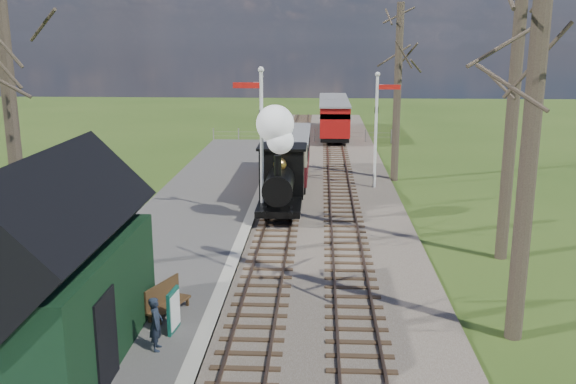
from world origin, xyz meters
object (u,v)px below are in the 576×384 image
Objects in this scene: station_shed at (50,273)px; semaphore_far at (378,121)px; semaphore_near at (260,133)px; red_carriage_b at (333,112)px; bench at (165,299)px; locomotive at (280,168)px; person at (156,324)px; red_carriage_a at (334,121)px; coach at (288,155)px; sign_board at (174,311)px.

semaphore_far is at bearing 64.28° from station_shed.
semaphore_far is (5.14, 6.00, -0.27)m from semaphore_near.
red_carriage_b is 3.41× the size of bench.
person is (-2.13, -12.02, -1.29)m from locomotive.
locomotive is (4.29, 12.57, -0.13)m from station_shed.
red_carriage_b is at bearing 82.56° from semaphore_near.
station_shed is at bearing -102.05° from red_carriage_a.
coach reaches higher than red_carriage_a.
bench is 2.05m from person.
person is (-6.52, -17.46, -2.50)m from semaphore_far.
person is (-4.75, -31.76, -0.69)m from red_carriage_a.
semaphore_near reaches higher than person.
semaphore_near is 1.17× the size of red_carriage_a.
red_carriage_b is 4.91× the size of sign_board.
person is at bearing -82.22° from bench.
red_carriage_a is at bearing 81.56° from sign_board.
person is (-0.18, -1.00, 0.11)m from sign_board.
station_shed is 12.58m from semaphore_near.
coach is at bearing -100.77° from red_carriage_a.
sign_board is 0.83× the size of person.
locomotive is (0.76, 0.57, -1.48)m from semaphore_near.
red_carriage_b is (3.37, 25.80, -2.08)m from semaphore_near.
semaphore_near is 1.76m from locomotive.
semaphore_near is 26.10m from red_carriage_b.
bench is at bearing -103.55° from locomotive.
bench is (-5.02, -29.74, -0.95)m from red_carriage_a.
sign_board is at bearing -96.51° from semaphore_near.
sign_board is at bearing -97.17° from red_carriage_b.
semaphore_far is 3.69× the size of bench.
coach is at bearing -13.85° from person.
coach is 17.22m from sign_board.
coach is at bearing 83.38° from semaphore_near.
semaphore_near is 0.84× the size of coach.
semaphore_far reaches higher than coach.
coach is 6.90× the size of sign_board.
station_shed is at bearing -115.72° from semaphore_far.
sign_board is at bearing -98.44° from red_carriage_a.
red_carriage_a is (3.37, 20.30, -2.08)m from semaphore_near.
red_carriage_b is at bearing 79.66° from station_shed.
semaphore_near reaches higher than red_carriage_a.
semaphore_far is at bearing -82.93° from red_carriage_a.
red_carriage_a is at bearing 77.95° from station_shed.
semaphore_near is at bearing 73.62° from station_shed.
semaphore_near is at bearing -96.62° from coach.
locomotive is at bearing -97.54° from red_carriage_a.
semaphore_near is at bearing -143.26° from locomotive.
semaphore_near is 10.92m from sign_board.
semaphore_far is 14.52m from red_carriage_a.
coach is 16.28m from bench.
station_shed is at bearing -100.34° from red_carriage_b.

